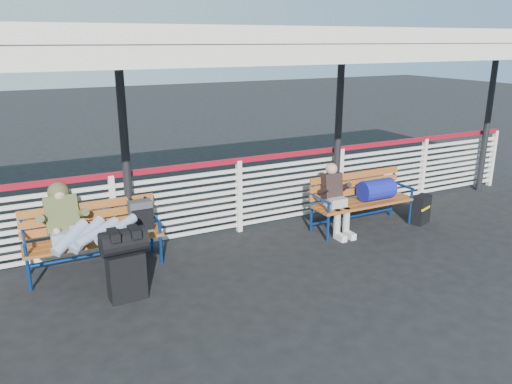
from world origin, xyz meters
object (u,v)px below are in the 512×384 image
luggage_stack (125,261)px  suitcase_side (421,209)px  bench_right (369,192)px  companion_person (335,198)px  traveler_man (84,229)px  bench_left (106,226)px

luggage_stack → suitcase_side: (5.12, 0.33, -0.24)m
bench_right → companion_person: bearing=-179.5°
traveler_man → companion_person: size_ratio=1.43×
bench_left → suitcase_side: 5.19m
bench_right → companion_person: companion_person is taller
traveler_man → suitcase_side: traveler_man is taller
bench_left → bench_right: same height
luggage_stack → bench_right: (4.19, 0.63, 0.11)m
luggage_stack → bench_right: 4.24m
companion_person → bench_left: bearing=173.4°
luggage_stack → bench_left: size_ratio=0.50×
luggage_stack → bench_right: size_ratio=0.50×
bench_left → bench_right: size_ratio=1.00×
traveler_man → companion_person: traveler_man is taller
traveler_man → suitcase_side: (5.46, -0.36, -0.49)m
bench_left → traveler_man: size_ratio=1.10×
bench_left → traveler_man: traveler_man is taller
bench_left → bench_right: 4.23m
traveler_man → suitcase_side: size_ratio=3.32×
bench_right → traveler_man: size_ratio=1.10×
bench_left → traveler_man: (-0.33, -0.35, 0.14)m
suitcase_side → luggage_stack: bearing=162.7°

